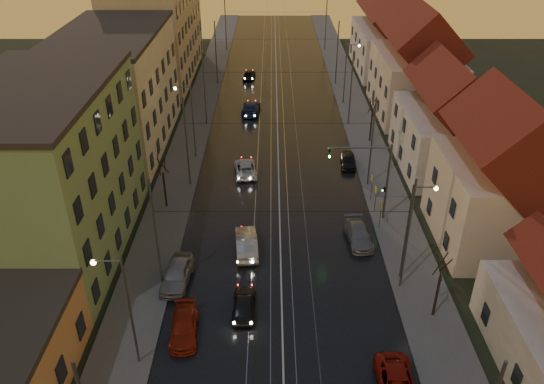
{
  "coord_description": "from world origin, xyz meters",
  "views": [
    {
      "loc": [
        -0.69,
        -20.72,
        25.39
      ],
      "look_at": [
        -0.67,
        17.48,
        3.05
      ],
      "focal_mm": 35.0,
      "sensor_mm": 36.0,
      "label": 1
    }
  ],
  "objects_px": {
    "driving_car_4": "(249,74)",
    "parked_right_1": "(358,234)",
    "street_lamp_0": "(123,302)",
    "traffic_light_mast": "(376,173)",
    "parked_right_2": "(348,161)",
    "street_lamp_1": "(412,223)",
    "parked_left_3": "(177,274)",
    "driving_car_1": "(246,243)",
    "driving_car_2": "(245,168)",
    "driving_car_3": "(251,108)",
    "parked_left_2": "(184,327)",
    "street_lamp_2": "(190,115)",
    "driving_car_0": "(244,304)",
    "street_lamp_3": "(348,68)"
  },
  "relations": [
    {
      "from": "street_lamp_0",
      "to": "street_lamp_3",
      "type": "xyz_separation_m",
      "value": [
        18.21,
        44.0,
        0.0
      ]
    },
    {
      "from": "traffic_light_mast",
      "to": "driving_car_3",
      "type": "relative_size",
      "value": 1.39
    },
    {
      "from": "street_lamp_0",
      "to": "street_lamp_1",
      "type": "xyz_separation_m",
      "value": [
        18.21,
        8.0,
        0.0
      ]
    },
    {
      "from": "driving_car_2",
      "to": "parked_left_2",
      "type": "bearing_deg",
      "value": 75.09
    },
    {
      "from": "street_lamp_0",
      "to": "parked_left_3",
      "type": "height_order",
      "value": "street_lamp_0"
    },
    {
      "from": "driving_car_1",
      "to": "driving_car_2",
      "type": "bearing_deg",
      "value": -92.74
    },
    {
      "from": "street_lamp_3",
      "to": "driving_car_2",
      "type": "distance_m",
      "value": 23.6
    },
    {
      "from": "parked_right_2",
      "to": "street_lamp_1",
      "type": "bearing_deg",
      "value": -80.09
    },
    {
      "from": "street_lamp_0",
      "to": "driving_car_4",
      "type": "bearing_deg",
      "value": 84.73
    },
    {
      "from": "street_lamp_3",
      "to": "parked_right_1",
      "type": "relative_size",
      "value": 1.77
    },
    {
      "from": "driving_car_4",
      "to": "driving_car_0",
      "type": "bearing_deg",
      "value": 97.45
    },
    {
      "from": "parked_left_3",
      "to": "parked_right_1",
      "type": "xyz_separation_m",
      "value": [
        13.97,
        5.18,
        -0.13
      ]
    },
    {
      "from": "traffic_light_mast",
      "to": "street_lamp_1",
      "type": "bearing_deg",
      "value": -82.09
    },
    {
      "from": "driving_car_2",
      "to": "parked_right_1",
      "type": "distance_m",
      "value": 15.17
    },
    {
      "from": "street_lamp_1",
      "to": "parked_left_2",
      "type": "xyz_separation_m",
      "value": [
        -15.48,
        -5.59,
        -4.27
      ]
    },
    {
      "from": "street_lamp_0",
      "to": "parked_right_2",
      "type": "xyz_separation_m",
      "value": [
        16.3,
        26.07,
        -4.26
      ]
    },
    {
      "from": "street_lamp_2",
      "to": "parked_left_3",
      "type": "height_order",
      "value": "street_lamp_2"
    },
    {
      "from": "street_lamp_2",
      "to": "driving_car_3",
      "type": "xyz_separation_m",
      "value": [
        5.77,
        12.62,
        -4.13
      ]
    },
    {
      "from": "driving_car_3",
      "to": "street_lamp_0",
      "type": "bearing_deg",
      "value": 85.96
    },
    {
      "from": "traffic_light_mast",
      "to": "driving_car_4",
      "type": "height_order",
      "value": "traffic_light_mast"
    },
    {
      "from": "driving_car_2",
      "to": "parked_left_2",
      "type": "xyz_separation_m",
      "value": [
        -3.03,
        -22.0,
        -0.02
      ]
    },
    {
      "from": "parked_right_2",
      "to": "driving_car_1",
      "type": "bearing_deg",
      "value": -120.12
    },
    {
      "from": "driving_car_2",
      "to": "parked_right_1",
      "type": "relative_size",
      "value": 1.0
    },
    {
      "from": "driving_car_1",
      "to": "driving_car_4",
      "type": "height_order",
      "value": "driving_car_1"
    },
    {
      "from": "parked_left_2",
      "to": "street_lamp_1",
      "type": "bearing_deg",
      "value": 15.57
    },
    {
      "from": "traffic_light_mast",
      "to": "parked_left_2",
      "type": "distance_m",
      "value": 20.17
    },
    {
      "from": "street_lamp_1",
      "to": "street_lamp_0",
      "type": "bearing_deg",
      "value": -156.28
    },
    {
      "from": "street_lamp_2",
      "to": "driving_car_0",
      "type": "height_order",
      "value": "street_lamp_2"
    },
    {
      "from": "driving_car_2",
      "to": "street_lamp_1",
      "type": "bearing_deg",
      "value": 120.13
    },
    {
      "from": "street_lamp_0",
      "to": "traffic_light_mast",
      "type": "relative_size",
      "value": 1.11
    },
    {
      "from": "street_lamp_2",
      "to": "parked_left_2",
      "type": "xyz_separation_m",
      "value": [
        2.73,
        -25.59,
        -4.27
      ]
    },
    {
      "from": "street_lamp_3",
      "to": "driving_car_1",
      "type": "distance_m",
      "value": 34.92
    },
    {
      "from": "street_lamp_0",
      "to": "parked_right_1",
      "type": "xyz_separation_m",
      "value": [
        15.48,
        12.75,
        -4.23
      ]
    },
    {
      "from": "traffic_light_mast",
      "to": "driving_car_4",
      "type": "bearing_deg",
      "value": 107.48
    },
    {
      "from": "street_lamp_2",
      "to": "driving_car_0",
      "type": "bearing_deg",
      "value": -74.51
    },
    {
      "from": "street_lamp_1",
      "to": "driving_car_1",
      "type": "bearing_deg",
      "value": 163.96
    },
    {
      "from": "parked_right_1",
      "to": "driving_car_4",
      "type": "bearing_deg",
      "value": 99.59
    },
    {
      "from": "traffic_light_mast",
      "to": "driving_car_2",
      "type": "bearing_deg",
      "value": 143.43
    },
    {
      "from": "driving_car_0",
      "to": "parked_right_1",
      "type": "height_order",
      "value": "parked_right_1"
    },
    {
      "from": "driving_car_4",
      "to": "street_lamp_0",
      "type": "bearing_deg",
      "value": 90.47
    },
    {
      "from": "parked_left_2",
      "to": "driving_car_2",
      "type": "bearing_deg",
      "value": 77.85
    },
    {
      "from": "street_lamp_0",
      "to": "driving_car_1",
      "type": "distance_m",
      "value": 13.7
    },
    {
      "from": "driving_car_4",
      "to": "parked_right_1",
      "type": "bearing_deg",
      "value": 109.85
    },
    {
      "from": "street_lamp_1",
      "to": "driving_car_0",
      "type": "height_order",
      "value": "street_lamp_1"
    },
    {
      "from": "street_lamp_1",
      "to": "street_lamp_2",
      "type": "distance_m",
      "value": 27.05
    },
    {
      "from": "driving_car_3",
      "to": "parked_right_2",
      "type": "bearing_deg",
      "value": 129.94
    },
    {
      "from": "driving_car_1",
      "to": "driving_car_3",
      "type": "height_order",
      "value": "driving_car_1"
    },
    {
      "from": "parked_left_3",
      "to": "driving_car_1",
      "type": "bearing_deg",
      "value": 42.7
    },
    {
      "from": "street_lamp_1",
      "to": "parked_left_3",
      "type": "bearing_deg",
      "value": -178.52
    },
    {
      "from": "traffic_light_mast",
      "to": "driving_car_1",
      "type": "height_order",
      "value": "traffic_light_mast"
    }
  ]
}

